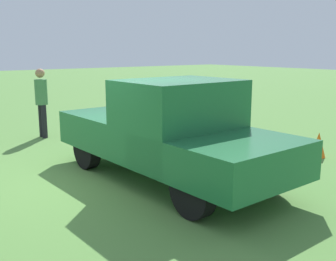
# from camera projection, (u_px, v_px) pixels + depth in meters

# --- Properties ---
(ground_plane) EXTENTS (80.00, 80.00, 0.00)m
(ground_plane) POSITION_uv_depth(u_px,v_px,m) (113.00, 179.00, 7.32)
(ground_plane) COLOR #54843D
(pickup_truck) EXTENTS (4.88, 2.06, 1.81)m
(pickup_truck) POSITION_uv_depth(u_px,v_px,m) (172.00, 129.00, 7.03)
(pickup_truck) COLOR black
(pickup_truck) RESTS_ON ground_plane
(person_bystander) EXTENTS (0.34, 0.32, 1.82)m
(person_bystander) POSITION_uv_depth(u_px,v_px,m) (41.00, 99.00, 10.59)
(person_bystander) COLOR black
(person_bystander) RESTS_ON ground_plane
(traffic_cone) EXTENTS (0.32, 0.32, 0.55)m
(traffic_cone) POSITION_uv_depth(u_px,v_px,m) (318.00, 145.00, 8.75)
(traffic_cone) COLOR orange
(traffic_cone) RESTS_ON ground_plane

